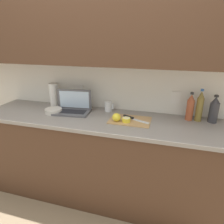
# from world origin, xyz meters

# --- Properties ---
(ground_plane) EXTENTS (12.00, 12.00, 0.00)m
(ground_plane) POSITION_xyz_m (0.00, 0.00, 0.00)
(ground_plane) COLOR #847056
(ground_plane) RESTS_ON ground
(wall_back) EXTENTS (5.20, 0.38, 2.60)m
(wall_back) POSITION_xyz_m (0.00, 0.23, 1.56)
(wall_back) COLOR white
(wall_back) RESTS_ON ground_plane
(counter_unit) EXTENTS (2.45, 0.61, 0.93)m
(counter_unit) POSITION_xyz_m (-0.02, 0.00, 0.47)
(counter_unit) COLOR #472D1E
(counter_unit) RESTS_ON ground_plane
(laptop) EXTENTS (0.38, 0.25, 0.23)m
(laptop) POSITION_xyz_m (-0.32, 0.08, 0.99)
(laptop) COLOR #515156
(laptop) RESTS_ON counter_unit
(cutting_board) EXTENTS (0.38, 0.26, 0.01)m
(cutting_board) POSITION_xyz_m (0.30, 0.02, 0.93)
(cutting_board) COLOR tan
(cutting_board) RESTS_ON counter_unit
(knife) EXTENTS (0.27, 0.13, 0.02)m
(knife) POSITION_xyz_m (0.31, 0.05, 0.95)
(knife) COLOR silver
(knife) RESTS_ON cutting_board
(lemon_half_cut) EXTENTS (0.08, 0.08, 0.04)m
(lemon_half_cut) POSITION_xyz_m (0.28, -0.04, 0.96)
(lemon_half_cut) COLOR yellow
(lemon_half_cut) RESTS_ON cutting_board
(lemon_whole_beside) EXTENTS (0.08, 0.08, 0.08)m
(lemon_whole_beside) POSITION_xyz_m (0.19, -0.05, 0.98)
(lemon_whole_beside) COLOR yellow
(lemon_whole_beside) RESTS_ON cutting_board
(bottle_green_soda) EXTENTS (0.07, 0.07, 0.27)m
(bottle_green_soda) POSITION_xyz_m (0.84, 0.19, 1.05)
(bottle_green_soda) COLOR #A34C2D
(bottle_green_soda) RESTS_ON counter_unit
(bottle_oil_tall) EXTENTS (0.06, 0.06, 0.31)m
(bottle_oil_tall) POSITION_xyz_m (0.92, 0.19, 1.07)
(bottle_oil_tall) COLOR olive
(bottle_oil_tall) RESTS_ON counter_unit
(bottle_water_clear) EXTENTS (0.08, 0.08, 0.26)m
(bottle_water_clear) POSITION_xyz_m (1.04, 0.19, 1.05)
(bottle_water_clear) COLOR #333338
(bottle_water_clear) RESTS_ON counter_unit
(measuring_cup) EXTENTS (0.10, 0.08, 0.10)m
(measuring_cup) POSITION_xyz_m (0.03, 0.22, 0.98)
(measuring_cup) COLOR silver
(measuring_cup) RESTS_ON counter_unit
(bowl_white) EXTENTS (0.17, 0.17, 0.05)m
(bowl_white) POSITION_xyz_m (-0.50, 0.00, 0.95)
(bowl_white) COLOR beige
(bowl_white) RESTS_ON counter_unit
(paper_towel_roll) EXTENTS (0.10, 0.10, 0.26)m
(paper_towel_roll) POSITION_xyz_m (-0.62, 0.22, 1.06)
(paper_towel_roll) COLOR white
(paper_towel_roll) RESTS_ON counter_unit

